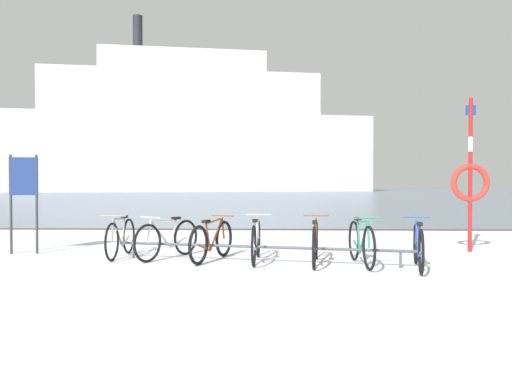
{
  "coord_description": "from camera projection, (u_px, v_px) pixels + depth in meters",
  "views": [
    {
      "loc": [
        0.6,
        -4.41,
        1.41
      ],
      "look_at": [
        0.29,
        6.6,
        1.19
      ],
      "focal_mm": 33.81,
      "sensor_mm": 36.0,
      "label": 1
    }
  ],
  "objects": [
    {
      "name": "bicycle_5",
      "position": [
        361.0,
        243.0,
        8.21
      ],
      "size": [
        0.46,
        1.74,
        0.85
      ],
      "color": "black",
      "rests_on": "ground"
    },
    {
      "name": "bike_rack",
      "position": [
        259.0,
        247.0,
        8.46
      ],
      "size": [
        5.23,
        1.07,
        0.31
      ],
      "color": "#4C5156",
      "rests_on": "ground"
    },
    {
      "name": "bicycle_4",
      "position": [
        315.0,
        242.0,
        8.34
      ],
      "size": [
        0.46,
        1.79,
        0.82
      ],
      "color": "black",
      "rests_on": "ground"
    },
    {
      "name": "bicycle_6",
      "position": [
        418.0,
        246.0,
        7.84
      ],
      "size": [
        0.54,
        1.73,
        0.83
      ],
      "color": "black",
      "rests_on": "ground"
    },
    {
      "name": "info_sign",
      "position": [
        24.0,
        187.0,
        9.51
      ],
      "size": [
        0.55,
        0.1,
        1.96
      ],
      "color": "#33383D",
      "rests_on": "ground"
    },
    {
      "name": "rescue_post",
      "position": [
        470.0,
        179.0,
        9.79
      ],
      "size": [
        0.79,
        0.12,
        3.13
      ],
      "color": "red",
      "rests_on": "ground"
    },
    {
      "name": "bicycle_0",
      "position": [
        121.0,
        238.0,
        9.1
      ],
      "size": [
        0.46,
        1.65,
        0.82
      ],
      "color": "black",
      "rests_on": "ground"
    },
    {
      "name": "bicycle_3",
      "position": [
        256.0,
        241.0,
        8.6
      ],
      "size": [
        0.46,
        1.77,
        0.82
      ],
      "color": "black",
      "rests_on": "ground"
    },
    {
      "name": "ferry_ship",
      "position": [
        190.0,
        134.0,
        76.88
      ],
      "size": [
        57.71,
        18.18,
        27.56
      ],
      "color": "silver",
      "rests_on": "ground"
    },
    {
      "name": "bicycle_1",
      "position": [
        168.0,
        239.0,
        8.92
      ],
      "size": [
        0.89,
        1.54,
        0.8
      ],
      "color": "black",
      "rests_on": "ground"
    },
    {
      "name": "ground",
      "position": [
        264.0,
        195.0,
        58.33
      ],
      "size": [
        80.0,
        132.0,
        0.08
      ],
      "color": "white"
    },
    {
      "name": "bicycle_2",
      "position": [
        212.0,
        241.0,
        8.7
      ],
      "size": [
        0.68,
        1.65,
        0.8
      ],
      "color": "black",
      "rests_on": "ground"
    }
  ]
}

